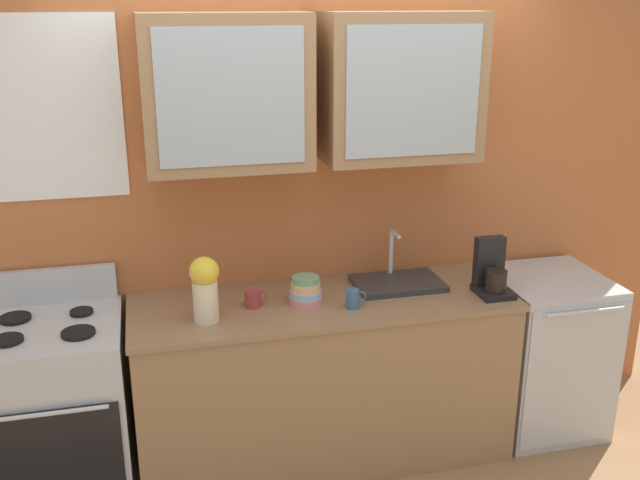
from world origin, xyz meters
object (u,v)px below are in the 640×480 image
dishwasher (544,352)px  coffee_maker (492,273)px  stove_range (57,410)px  sink_faucet (398,282)px  bowl_stack (306,291)px  vase (205,287)px  cup_near_bowls (253,298)px  cup_near_sink (353,298)px

dishwasher → coffee_maker: bearing=-165.6°
stove_range → dishwasher: size_ratio=1.20×
sink_faucet → bowl_stack: 0.54m
stove_range → coffee_maker: 2.27m
sink_faucet → vase: size_ratio=1.44×
cup_near_bowls → vase: bearing=-155.3°
cup_near_sink → sink_faucet: bearing=35.3°
sink_faucet → dishwasher: size_ratio=0.51×
bowl_stack → vase: vase is taller
stove_range → cup_near_sink: stove_range is taller
cup_near_bowls → dishwasher: 1.72m
vase → bowl_stack: bearing=10.0°
stove_range → bowl_stack: (1.24, -0.02, 0.51)m
cup_near_bowls → dishwasher: bearing=-0.3°
stove_range → cup_near_bowls: 1.09m
stove_range → cup_near_bowls: bearing=0.3°
cup_near_bowls → coffee_maker: (1.22, -0.12, 0.06)m
sink_faucet → bowl_stack: sink_faucet is taller
sink_faucet → cup_near_sink: 0.38m
sink_faucet → cup_near_bowls: sink_faucet is taller
dishwasher → stove_range: bearing=179.9°
stove_range → sink_faucet: size_ratio=2.34×
cup_near_bowls → cup_near_sink: bearing=-15.7°
sink_faucet → cup_near_sink: size_ratio=4.49×
bowl_stack → coffee_maker: (0.96, -0.10, 0.04)m
sink_faucet → vase: 1.06m
sink_faucet → coffee_maker: (0.44, -0.20, 0.09)m
stove_range → coffee_maker: size_ratio=3.72×
sink_faucet → dishwasher: bearing=-6.4°
sink_faucet → cup_near_sink: sink_faucet is taller
cup_near_bowls → coffee_maker: size_ratio=0.40×
cup_near_bowls → stove_range: bearing=-179.7°
sink_faucet → vase: vase is taller
bowl_stack → dishwasher: bowl_stack is taller
bowl_stack → dishwasher: bearing=0.5°
bowl_stack → coffee_maker: bearing=-5.7°
dishwasher → coffee_maker: (-0.42, -0.11, 0.56)m
bowl_stack → cup_near_bowls: 0.26m
sink_faucet → vase: bearing=-169.1°
cup_near_bowls → bowl_stack: bearing=-4.8°
bowl_stack → cup_near_sink: bearing=-27.5°
bowl_stack → dishwasher: (1.39, 0.01, -0.52)m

